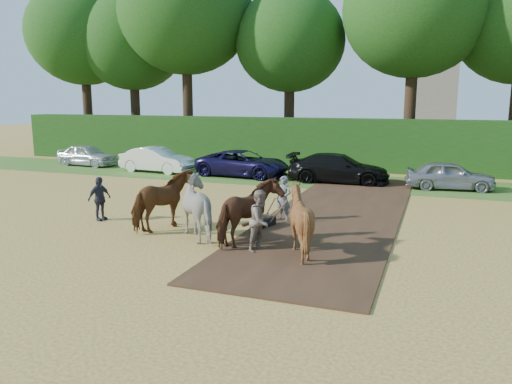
{
  "coord_description": "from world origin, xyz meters",
  "views": [
    {
      "loc": [
        4.83,
        -10.83,
        4.18
      ],
      "look_at": [
        -0.26,
        3.0,
        1.4
      ],
      "focal_mm": 35.0,
      "sensor_mm": 36.0,
      "label": 1
    }
  ],
  "objects_px": {
    "parked_cars": "(415,172)",
    "church": "(440,16)",
    "spectator_near": "(261,220)",
    "plough_team": "(228,210)",
    "spectator_far": "(99,199)"
  },
  "relations": [
    {
      "from": "parked_cars",
      "to": "church",
      "type": "height_order",
      "value": "church"
    },
    {
      "from": "spectator_near",
      "to": "parked_cars",
      "type": "bearing_deg",
      "value": 2.56
    },
    {
      "from": "church",
      "to": "plough_team",
      "type": "bearing_deg",
      "value": -95.3
    },
    {
      "from": "spectator_far",
      "to": "plough_team",
      "type": "relative_size",
      "value": 0.23
    },
    {
      "from": "spectator_near",
      "to": "plough_team",
      "type": "distance_m",
      "value": 1.37
    },
    {
      "from": "spectator_near",
      "to": "parked_cars",
      "type": "xyz_separation_m",
      "value": [
        3.49,
        12.22,
        -0.16
      ]
    },
    {
      "from": "plough_team",
      "to": "parked_cars",
      "type": "height_order",
      "value": "plough_team"
    },
    {
      "from": "parked_cars",
      "to": "church",
      "type": "xyz_separation_m",
      "value": [
        0.16,
        41.03,
        13.03
      ]
    },
    {
      "from": "plough_team",
      "to": "church",
      "type": "height_order",
      "value": "church"
    },
    {
      "from": "spectator_far",
      "to": "church",
      "type": "relative_size",
      "value": 0.06
    },
    {
      "from": "plough_team",
      "to": "parked_cars",
      "type": "xyz_separation_m",
      "value": [
        4.73,
        11.64,
        -0.24
      ]
    },
    {
      "from": "spectator_near",
      "to": "parked_cars",
      "type": "relative_size",
      "value": 0.04
    },
    {
      "from": "parked_cars",
      "to": "plough_team",
      "type": "bearing_deg",
      "value": -112.1
    },
    {
      "from": "spectator_far",
      "to": "plough_team",
      "type": "xyz_separation_m",
      "value": [
        5.18,
        -0.79,
        0.17
      ]
    },
    {
      "from": "spectator_far",
      "to": "plough_team",
      "type": "distance_m",
      "value": 5.24
    }
  ]
}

